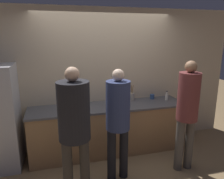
# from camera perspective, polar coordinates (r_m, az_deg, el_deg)

# --- Properties ---
(ground_plane) EXTENTS (14.00, 14.00, 0.00)m
(ground_plane) POSITION_cam_1_polar(r_m,az_deg,el_deg) (3.97, 0.61, -18.10)
(ground_plane) COLOR #8C704C
(wall_back) EXTENTS (5.20, 0.06, 2.60)m
(wall_back) POSITION_cam_1_polar(r_m,az_deg,el_deg) (4.14, -2.06, 2.71)
(wall_back) COLOR #C6B293
(wall_back) RESTS_ON ground_plane
(counter) EXTENTS (2.81, 0.70, 0.88)m
(counter) POSITION_cam_1_polar(r_m,az_deg,el_deg) (4.09, -0.86, -10.05)
(counter) COLOR #9E754C
(counter) RESTS_ON ground_plane
(person_left) EXTENTS (0.40, 0.40, 1.76)m
(person_left) POSITION_cam_1_polar(r_m,az_deg,el_deg) (2.76, -9.83, -8.19)
(person_left) COLOR #38332D
(person_left) RESTS_ON ground_plane
(person_center) EXTENTS (0.34, 0.34, 1.67)m
(person_center) POSITION_cam_1_polar(r_m,az_deg,el_deg) (3.12, 1.56, -7.01)
(person_center) COLOR black
(person_center) RESTS_ON ground_plane
(person_right) EXTENTS (0.32, 0.32, 1.75)m
(person_right) POSITION_cam_1_polar(r_m,az_deg,el_deg) (3.53, 19.10, -4.62)
(person_right) COLOR #4C4742
(person_right) RESTS_ON ground_plane
(fruit_bowl) EXTENTS (0.33, 0.33, 0.12)m
(fruit_bowl) POSITION_cam_1_polar(r_m,az_deg,el_deg) (3.94, 1.39, -3.46)
(fruit_bowl) COLOR brown
(fruit_bowl) RESTS_ON counter
(utensil_crock) EXTENTS (0.10, 0.10, 0.30)m
(utensil_crock) POSITION_cam_1_polar(r_m,az_deg,el_deg) (4.26, 5.24, -1.75)
(utensil_crock) COLOR #ADA393
(utensil_crock) RESTS_ON counter
(bottle_clear) EXTENTS (0.06, 0.06, 0.18)m
(bottle_clear) POSITION_cam_1_polar(r_m,az_deg,el_deg) (4.36, 14.07, -1.78)
(bottle_clear) COLOR silver
(bottle_clear) RESTS_ON counter
(cup_blue) EXTENTS (0.08, 0.08, 0.09)m
(cup_blue) POSITION_cam_1_polar(r_m,az_deg,el_deg) (4.39, 10.44, -1.84)
(cup_blue) COLOR #335184
(cup_blue) RESTS_ON counter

